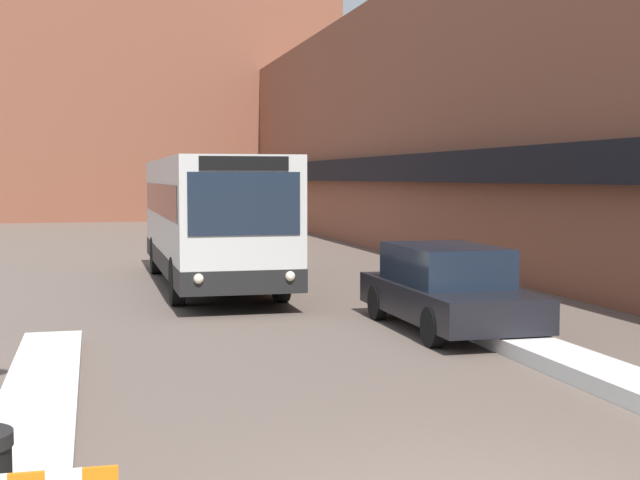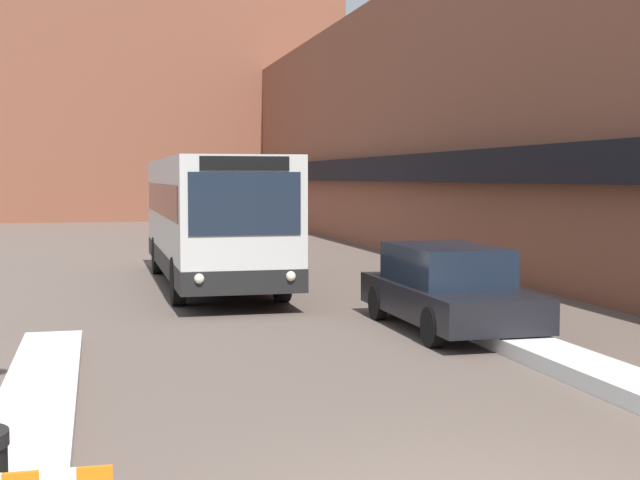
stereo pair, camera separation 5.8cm
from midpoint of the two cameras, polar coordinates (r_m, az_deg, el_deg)
building_row_right at (r=33.02m, az=8.96°, el=7.50°), size 5.50×60.00×9.58m
building_backdrop_far at (r=60.70m, az=-11.46°, el=9.82°), size 26.00×8.00×17.92m
snow_bank_left at (r=10.80m, az=-17.61°, el=-10.31°), size 0.90×9.42×0.21m
snow_bank_right at (r=12.46m, az=17.97°, el=-8.33°), size 0.90×8.02×0.24m
city_bus at (r=22.58m, az=-6.90°, el=1.44°), size 2.55×10.64×3.20m
parked_car_front at (r=16.17m, az=8.23°, el=-3.06°), size 1.89×4.66×1.52m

